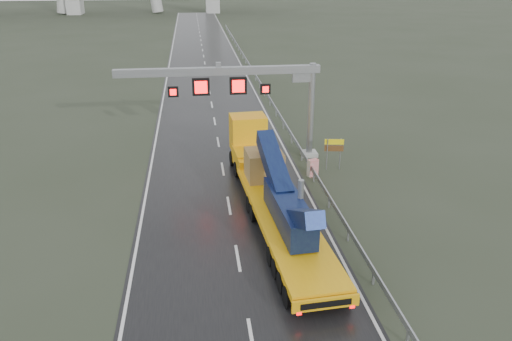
{
  "coord_description": "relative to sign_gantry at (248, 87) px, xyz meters",
  "views": [
    {
      "loc": [
        -1.81,
        -17.74,
        13.98
      ],
      "look_at": [
        1.43,
        7.86,
        3.2
      ],
      "focal_mm": 35.0,
      "sensor_mm": 36.0,
      "label": 1
    }
  ],
  "objects": [
    {
      "name": "guardrail",
      "position": [
        4.0,
        12.01,
        -4.91
      ],
      "size": [
        0.2,
        140.0,
        1.4
      ],
      "primitive_type": null,
      "color": "#919599",
      "rests_on": "ground"
    },
    {
      "name": "exit_sign_pair",
      "position": [
        5.9,
        -2.95,
        -3.97
      ],
      "size": [
        1.36,
        0.28,
        2.35
      ],
      "rotation": [
        0.0,
        0.0,
        -0.17
      ],
      "color": "gray",
      "rests_on": "ground"
    },
    {
      "name": "heavy_haul_truck",
      "position": [
        0.34,
        -7.97,
        -3.86
      ],
      "size": [
        4.08,
        19.43,
        4.53
      ],
      "rotation": [
        0.0,
        0.0,
        0.07
      ],
      "color": "#F4AD0D",
      "rests_on": "ground"
    },
    {
      "name": "ground",
      "position": [
        -2.1,
        -17.99,
        -5.61
      ],
      "size": [
        400.0,
        400.0,
        0.0
      ],
      "primitive_type": "plane",
      "color": "#2D3424",
      "rests_on": "ground"
    },
    {
      "name": "striped_barrier",
      "position": [
        4.14,
        -3.99,
        -5.0
      ],
      "size": [
        0.82,
        0.63,
        1.23
      ],
      "primitive_type": "cube",
      "rotation": [
        0.0,
        0.0,
        0.38
      ],
      "color": "red",
      "rests_on": "ground"
    },
    {
      "name": "road",
      "position": [
        -2.1,
        22.01,
        -5.6
      ],
      "size": [
        11.0,
        200.0,
        0.02
      ],
      "primitive_type": "cube",
      "color": "black",
      "rests_on": "ground"
    },
    {
      "name": "sign_gantry",
      "position": [
        0.0,
        0.0,
        0.0
      ],
      "size": [
        14.9,
        1.2,
        7.42
      ],
      "color": "#A7A7A3",
      "rests_on": "ground"
    }
  ]
}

